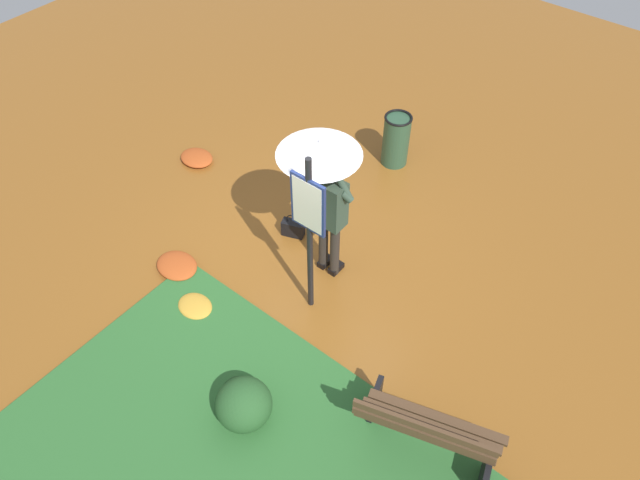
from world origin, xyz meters
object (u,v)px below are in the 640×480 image
info_sign_post (309,222)px  park_bench (427,431)px  person_with_umbrella (324,176)px  trash_bin (396,140)px  handbag (293,228)px

info_sign_post → park_bench: info_sign_post is taller
person_with_umbrella → park_bench: 2.90m
info_sign_post → park_bench: (-2.07, 0.72, -1.04)m
person_with_umbrella → info_sign_post: bearing=113.7°
park_bench → trash_bin: trash_bin is taller
info_sign_post → trash_bin: (0.73, -2.92, -1.03)m
park_bench → trash_bin: bearing=-52.4°
info_sign_post → trash_bin: 3.18m
handbag → person_with_umbrella: bearing=164.2°
handbag → park_bench: park_bench is taller
person_with_umbrella → trash_bin: bearing=-78.6°
handbag → park_bench: bearing=153.7°
person_with_umbrella → handbag: bearing=-15.8°
park_bench → trash_bin: size_ratio=1.73×
person_with_umbrella → trash_bin: person_with_umbrella is taller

